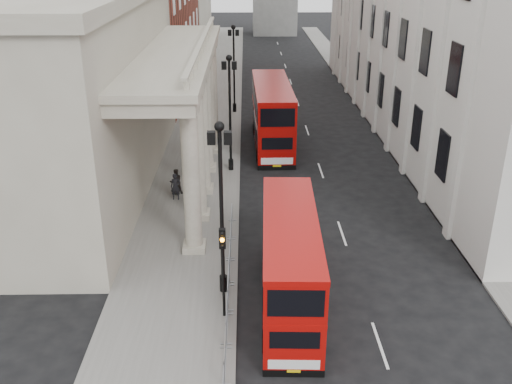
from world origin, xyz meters
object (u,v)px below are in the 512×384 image
traffic_light (223,257)px  pedestrian_b (176,182)px  lamp_post_mid (230,106)px  bus_far (272,114)px  lamp_post_north (234,63)px  lamp_post_south (221,198)px  bus_near (290,261)px  pedestrian_c (198,146)px  pedestrian_a (176,187)px

traffic_light → pedestrian_b: 14.24m
lamp_post_mid → traffic_light: bearing=-89.7°
bus_far → lamp_post_north: bearing=106.7°
lamp_post_south → pedestrian_b: 12.73m
lamp_post_mid → pedestrian_b: (-3.50, -4.41, -3.92)m
lamp_post_south → bus_near: size_ratio=0.83×
lamp_post_south → pedestrian_c: 19.84m
bus_far → lamp_post_mid: bearing=-119.8°
lamp_post_mid → lamp_post_north: size_ratio=1.00×
lamp_post_mid → lamp_post_south: bearing=-90.0°
pedestrian_a → pedestrian_b: bearing=92.0°
bus_far → pedestrian_b: (-6.75, -10.35, -1.67)m
traffic_light → pedestrian_a: size_ratio=2.48×
traffic_light → bus_near: size_ratio=0.43×
lamp_post_mid → pedestrian_a: lamp_post_mid is taller
lamp_post_mid → bus_far: size_ratio=0.70×
traffic_light → pedestrian_b: traffic_light is taller
lamp_post_south → lamp_post_mid: (0.00, 16.00, 0.00)m
lamp_post_north → traffic_light: 34.07m
bus_far → pedestrian_a: size_ratio=6.83×
lamp_post_north → pedestrian_a: 21.89m
pedestrian_a → pedestrian_c: (0.81, 8.51, -0.10)m
traffic_light → pedestrian_b: size_ratio=2.47×
lamp_post_mid → pedestrian_b: size_ratio=4.77×
pedestrian_a → bus_far: bearing=56.6°
lamp_post_mid → bus_far: bearing=61.4°
pedestrian_a → pedestrian_c: bearing=82.0°
bus_near → bus_far: 22.89m
lamp_post_north → bus_near: bearing=-84.7°
traffic_light → pedestrian_a: (-3.54, 12.76, -2.12)m
lamp_post_north → bus_far: 10.80m
pedestrian_b → pedestrian_c: bearing=-121.4°
traffic_light → pedestrian_c: (-2.73, 21.27, -2.22)m
lamp_post_north → traffic_light: size_ratio=1.93×
traffic_light → pedestrian_a: bearing=105.5°
bus_near → bus_far: size_ratio=0.84×
pedestrian_c → bus_far: bearing=54.5°
bus_far → pedestrian_a: bearing=-122.0°
lamp_post_south → bus_far: (3.25, 21.94, -2.25)m
bus_near → lamp_post_north: bearing=97.2°
traffic_light → bus_far: (3.15, 23.96, -0.44)m
lamp_post_north → pedestrian_b: size_ratio=4.77×
pedestrian_a → pedestrian_b: 0.85m
lamp_post_south → pedestrian_b: size_ratio=4.77×
lamp_post_south → bus_near: bearing=-17.2°
lamp_post_north → pedestrian_a: bearing=-99.2°
bus_far → pedestrian_a: (-6.68, -11.20, -1.67)m
pedestrian_a → pedestrian_c: size_ratio=1.13×
lamp_post_mid → pedestrian_c: (-2.63, 3.25, -4.03)m
lamp_post_mid → pedestrian_a: (-3.44, -5.26, -3.92)m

